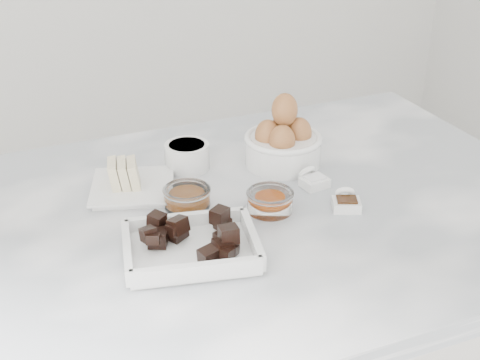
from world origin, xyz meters
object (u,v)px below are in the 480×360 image
at_px(butter_plate, 131,182).
at_px(salt_spoon, 313,179).
at_px(egg_bowl, 283,142).
at_px(chocolate_dish, 191,243).
at_px(vanilla_spoon, 346,201).
at_px(zest_bowl, 270,200).
at_px(honey_bowl, 187,197).
at_px(sugar_ramekin, 187,155).

relative_size(butter_plate, salt_spoon, 2.97).
relative_size(butter_plate, egg_bowl, 1.22).
relative_size(chocolate_dish, vanilla_spoon, 3.34).
xyz_separation_m(zest_bowl, salt_spoon, (0.11, 0.05, -0.01)).
bearing_deg(honey_bowl, chocolate_dish, -106.70).
xyz_separation_m(honey_bowl, vanilla_spoon, (0.26, -0.11, -0.01)).
relative_size(chocolate_dish, honey_bowl, 2.75).
bearing_deg(vanilla_spoon, chocolate_dish, -172.93).
distance_m(chocolate_dish, vanilla_spoon, 0.30).
height_order(chocolate_dish, sugar_ramekin, chocolate_dish).
height_order(butter_plate, vanilla_spoon, butter_plate).
distance_m(chocolate_dish, honey_bowl, 0.16).
distance_m(zest_bowl, vanilla_spoon, 0.14).
height_order(sugar_ramekin, zest_bowl, sugar_ramekin).
bearing_deg(butter_plate, sugar_ramekin, 22.26).
height_order(butter_plate, honey_bowl, butter_plate).
xyz_separation_m(chocolate_dish, honey_bowl, (0.05, 0.15, -0.00)).
bearing_deg(sugar_ramekin, salt_spoon, -39.64).
xyz_separation_m(sugar_ramekin, honey_bowl, (-0.05, -0.14, -0.01)).
bearing_deg(salt_spoon, chocolate_dish, -155.00).
relative_size(zest_bowl, vanilla_spoon, 1.20).
height_order(chocolate_dish, vanilla_spoon, chocolate_dish).
bearing_deg(honey_bowl, salt_spoon, -3.71).
height_order(zest_bowl, vanilla_spoon, same).
height_order(honey_bowl, vanilla_spoon, same).
distance_m(egg_bowl, honey_bowl, 0.25).
bearing_deg(zest_bowl, vanilla_spoon, -19.10).
relative_size(zest_bowl, salt_spoon, 1.34).
bearing_deg(egg_bowl, chocolate_dish, -139.16).
relative_size(honey_bowl, vanilla_spoon, 1.21).
bearing_deg(vanilla_spoon, honey_bowl, 156.36).
xyz_separation_m(honey_bowl, salt_spoon, (0.24, -0.02, -0.01)).
relative_size(sugar_ramekin, salt_spoon, 1.37).
bearing_deg(salt_spoon, sugar_ramekin, 140.36).
xyz_separation_m(chocolate_dish, vanilla_spoon, (0.30, 0.04, -0.01)).
bearing_deg(chocolate_dish, salt_spoon, 25.00).
relative_size(butter_plate, honey_bowl, 2.21).
xyz_separation_m(butter_plate, egg_bowl, (0.31, -0.00, 0.03)).
bearing_deg(egg_bowl, sugar_ramekin, 163.14).
distance_m(honey_bowl, salt_spoon, 0.24).
relative_size(sugar_ramekin, egg_bowl, 0.56).
bearing_deg(honey_bowl, butter_plate, 129.75).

